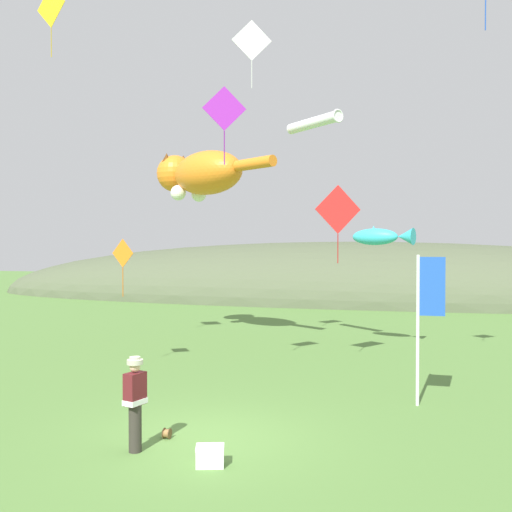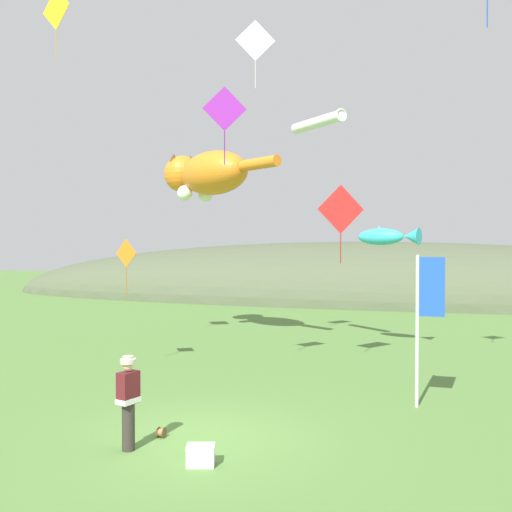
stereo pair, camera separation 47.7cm
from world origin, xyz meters
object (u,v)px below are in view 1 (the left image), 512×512
(kite_diamond_violet, at_px, (224,109))
(kite_diamond_gold, at_px, (51,7))
(kite_fish_windsock, at_px, (382,237))
(kite_diamond_white, at_px, (252,41))
(kite_diamond_orange, at_px, (123,254))
(festival_attendant, at_px, (135,401))
(kite_diamond_red, at_px, (338,210))
(picnic_cooler, at_px, (210,456))
(kite_tube_streamer, at_px, (314,123))
(festival_banner_pole, at_px, (425,307))
(kite_spool, at_px, (167,433))
(kite_giant_cat, at_px, (200,174))

(kite_diamond_violet, distance_m, kite_diamond_gold, 7.05)
(kite_fish_windsock, xyz_separation_m, kite_diamond_white, (-4.08, -2.76, 6.39))
(kite_diamond_orange, height_order, kite_diamond_gold, kite_diamond_gold)
(festival_attendant, height_order, kite_diamond_red, kite_diamond_red)
(kite_diamond_orange, xyz_separation_m, kite_diamond_red, (6.38, 1.68, 1.36))
(kite_diamond_white, bearing_deg, kite_diamond_orange, -146.30)
(festival_attendant, relative_size, picnic_cooler, 3.15)
(kite_diamond_violet, relative_size, kite_diamond_gold, 0.94)
(kite_tube_streamer, relative_size, kite_diamond_orange, 1.20)
(picnic_cooler, relative_size, kite_diamond_gold, 0.25)
(festival_banner_pole, relative_size, kite_diamond_violet, 1.73)
(picnic_cooler, xyz_separation_m, kite_diamond_violet, (-1.42, 5.21, 7.28))
(festival_banner_pole, distance_m, kite_diamond_gold, 14.21)
(kite_spool, distance_m, kite_giant_cat, 13.29)
(picnic_cooler, bearing_deg, kite_tube_streamer, 88.33)
(festival_banner_pole, bearing_deg, kite_tube_streamer, 125.30)
(kite_diamond_white, height_order, kite_diamond_red, kite_diamond_white)
(kite_tube_streamer, bearing_deg, kite_diamond_gold, -155.35)
(kite_tube_streamer, distance_m, kite_diamond_red, 3.49)
(kite_giant_cat, distance_m, kite_diamond_gold, 7.95)
(festival_attendant, xyz_separation_m, kite_diamond_gold, (-5.75, 5.88, 10.23))
(picnic_cooler, bearing_deg, kite_spool, 139.39)
(kite_tube_streamer, bearing_deg, kite_diamond_violet, -110.85)
(picnic_cooler, xyz_separation_m, kite_fish_windsock, (2.43, 11.60, 3.96))
(picnic_cooler, distance_m, kite_diamond_red, 9.56)
(kite_diamond_gold, bearing_deg, festival_banner_pole, -7.09)
(picnic_cooler, height_order, kite_diamond_white, kite_diamond_white)
(picnic_cooler, bearing_deg, kite_diamond_orange, 128.10)
(kite_giant_cat, height_order, kite_diamond_violet, kite_diamond_violet)
(kite_diamond_red, bearing_deg, kite_tube_streamer, 123.69)
(kite_diamond_orange, bearing_deg, kite_diamond_violet, -19.63)
(kite_fish_windsock, relative_size, kite_diamond_orange, 1.32)
(kite_spool, height_order, kite_diamond_white, kite_diamond_white)
(kite_spool, bearing_deg, kite_diamond_red, 70.18)
(festival_attendant, bearing_deg, kite_diamond_red, 70.24)
(festival_attendant, bearing_deg, kite_spool, 70.76)
(kite_tube_streamer, bearing_deg, kite_fish_windsock, 41.94)
(festival_banner_pole, xyz_separation_m, kite_diamond_white, (-5.38, 4.04, 8.17))
(kite_giant_cat, relative_size, kite_diamond_white, 2.64)
(kite_diamond_orange, bearing_deg, kite_tube_streamer, 30.21)
(picnic_cooler, relative_size, kite_diamond_white, 0.25)
(kite_diamond_gold, bearing_deg, kite_tube_streamer, 24.65)
(kite_spool, height_order, kite_fish_windsock, kite_fish_windsock)
(kite_giant_cat, relative_size, kite_diamond_red, 2.44)
(festival_attendant, relative_size, kite_diamond_red, 0.74)
(kite_tube_streamer, xyz_separation_m, kite_diamond_orange, (-5.40, -3.14, -4.37))
(kite_diamond_orange, bearing_deg, festival_banner_pole, -11.02)
(festival_attendant, xyz_separation_m, kite_tube_streamer, (1.86, 9.37, 6.98))
(festival_banner_pole, xyz_separation_m, kite_fish_windsock, (-1.30, 6.80, 1.78))
(festival_banner_pole, xyz_separation_m, kite_diamond_gold, (-11.06, 1.38, 8.82))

